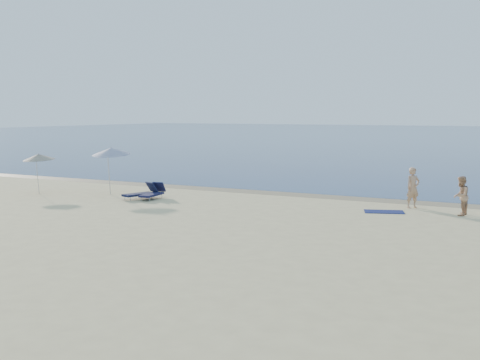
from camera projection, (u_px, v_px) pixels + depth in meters
name	position (u px, v px, depth m)	size (l,w,h in m)	color
ground	(46.00, 322.00, 11.85)	(160.00, 160.00, 0.00)	beige
wet_sand_strip	(344.00, 198.00, 29.00)	(240.00, 1.60, 0.00)	#847254
person_left	(413.00, 188.00, 25.78)	(0.64, 0.42, 1.76)	tan
person_right	(461.00, 196.00, 23.93)	(0.77, 0.60, 1.58)	tan
beach_towel	(384.00, 212.00, 24.83)	(1.59, 0.88, 0.03)	#0E1547
umbrella_near	(111.00, 151.00, 30.01)	(2.30, 2.32, 2.48)	silver
umbrella_far	(39.00, 157.00, 30.37)	(1.80, 1.81, 2.11)	silver
lounger_left	(153.00, 193.00, 28.54)	(0.75, 1.76, 0.76)	#141639
lounger_right	(141.00, 193.00, 28.59)	(1.09, 1.82, 0.76)	#131835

